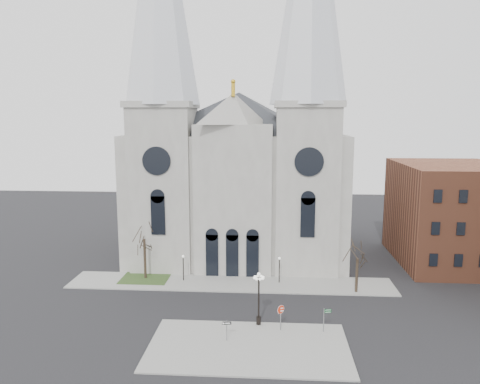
# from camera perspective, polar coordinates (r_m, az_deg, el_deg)

# --- Properties ---
(ground) EXTENTS (160.00, 160.00, 0.00)m
(ground) POSITION_cam_1_polar(r_m,az_deg,el_deg) (48.96, -2.31, -15.59)
(ground) COLOR black
(ground) RESTS_ON ground
(sidewalk_near) EXTENTS (18.00, 10.00, 0.14)m
(sidewalk_near) POSITION_cam_1_polar(r_m,az_deg,el_deg) (44.24, 1.03, -18.34)
(sidewalk_near) COLOR gray
(sidewalk_near) RESTS_ON ground
(sidewalk_far) EXTENTS (40.00, 6.00, 0.14)m
(sidewalk_far) POSITION_cam_1_polar(r_m,az_deg,el_deg) (59.04, -1.15, -11.05)
(sidewalk_far) COLOR gray
(sidewalk_far) RESTS_ON ground
(grass_patch) EXTENTS (6.00, 5.00, 0.18)m
(grass_patch) POSITION_cam_1_polar(r_m,az_deg,el_deg) (61.85, -11.44, -10.26)
(grass_patch) COLOR #2D431D
(grass_patch) RESTS_ON ground
(cathedral) EXTENTS (33.00, 26.66, 54.00)m
(cathedral) POSITION_cam_1_polar(r_m,az_deg,el_deg) (67.23, -0.31, 7.48)
(cathedral) COLOR gray
(cathedral) RESTS_ON ground
(bg_building_brick) EXTENTS (14.00, 18.00, 14.00)m
(bg_building_brick) POSITION_cam_1_polar(r_m,az_deg,el_deg) (72.06, 24.20, -2.42)
(bg_building_brick) COLOR brown
(bg_building_brick) RESTS_ON ground
(tree_left) EXTENTS (3.20, 3.20, 7.50)m
(tree_left) POSITION_cam_1_polar(r_m,az_deg,el_deg) (60.25, -11.61, -5.33)
(tree_left) COLOR #2D2319
(tree_left) RESTS_ON ground
(tree_right) EXTENTS (3.20, 3.20, 6.00)m
(tree_right) POSITION_cam_1_polar(r_m,az_deg,el_deg) (56.46, 14.14, -7.60)
(tree_right) COLOR #2D2319
(tree_right) RESTS_ON ground
(ped_lamp_left) EXTENTS (0.32, 0.32, 3.26)m
(ped_lamp_left) POSITION_cam_1_polar(r_m,az_deg,el_deg) (59.57, -6.94, -8.63)
(ped_lamp_left) COLOR black
(ped_lamp_left) RESTS_ON sidewalk_far
(ped_lamp_right) EXTENTS (0.32, 0.32, 3.26)m
(ped_lamp_right) POSITION_cam_1_polar(r_m,az_deg,el_deg) (58.58, 4.82, -8.91)
(ped_lamp_right) COLOR black
(ped_lamp_right) RESTS_ON sidewalk_far
(stop_sign) EXTENTS (0.88, 0.33, 2.56)m
(stop_sign) POSITION_cam_1_polar(r_m,az_deg,el_deg) (46.45, 4.98, -14.38)
(stop_sign) COLOR slate
(stop_sign) RESTS_ON sidewalk_near
(globe_lamp) EXTENTS (1.41, 1.41, 5.36)m
(globe_lamp) POSITION_cam_1_polar(r_m,az_deg,el_deg) (46.88, 2.30, -12.08)
(globe_lamp) COLOR black
(globe_lamp) RESTS_ON sidewalk_near
(one_way_sign) EXTENTS (0.85, 0.13, 1.94)m
(one_way_sign) POSITION_cam_1_polar(r_m,az_deg,el_deg) (44.57, -1.63, -16.11)
(one_way_sign) COLOR slate
(one_way_sign) RESTS_ON sidewalk_near
(street_name_sign) EXTENTS (0.74, 0.20, 2.34)m
(street_name_sign) POSITION_cam_1_polar(r_m,az_deg,el_deg) (46.88, 10.28, -14.87)
(street_name_sign) COLOR slate
(street_name_sign) RESTS_ON sidewalk_near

